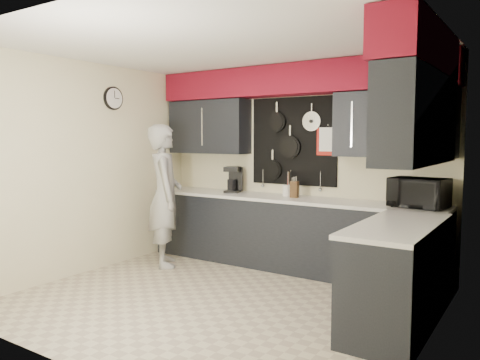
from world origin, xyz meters
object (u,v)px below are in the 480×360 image
Objects in this scene: microwave at (419,193)px; knife_block at (294,189)px; utensil_crock at (287,191)px; person at (165,196)px; coffee_maker at (234,179)px.

knife_block is at bearing -172.30° from microwave.
person reaches higher than utensil_crock.
utensil_crock is 0.83m from coffee_maker.
microwave is 3.94× the size of utensil_crock.
person is at bearing -163.63° from knife_block.
coffee_maker reaches higher than microwave.
microwave is 0.31× the size of person.
knife_block reaches higher than utensil_crock.
knife_block is 0.58× the size of coffee_maker.
coffee_maker is at bearing -179.04° from utensil_crock.
person is (-0.53, -0.81, -0.18)m from coffee_maker.
knife_block is (-1.50, 0.01, -0.06)m from microwave.
microwave is 3.09m from person.
utensil_crock is (-0.15, 0.08, -0.03)m from knife_block.
knife_block is 1.68m from person.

